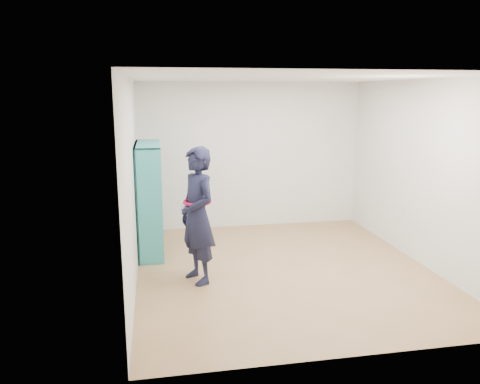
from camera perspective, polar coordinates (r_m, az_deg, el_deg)
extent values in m
plane|color=olive|center=(6.63, 5.30, -9.36)|extent=(4.50, 4.50, 0.00)
plane|color=white|center=(6.18, 5.78, 13.70)|extent=(4.50, 4.50, 0.00)
cube|color=silver|center=(6.05, -13.02, 1.10)|extent=(0.02, 4.50, 2.60)
cube|color=silver|center=(7.09, 21.29, 2.17)|extent=(0.02, 4.50, 2.60)
cube|color=silver|center=(8.44, 1.34, 4.45)|extent=(4.00, 0.02, 2.60)
cube|color=silver|center=(4.21, 13.94, -3.67)|extent=(4.00, 0.02, 2.60)
cube|color=teal|center=(6.65, -10.99, -1.92)|extent=(0.37, 0.03, 1.67)
cube|color=teal|center=(7.85, -10.95, 0.22)|extent=(0.37, 0.03, 1.67)
cube|color=teal|center=(7.47, -10.72, -6.94)|extent=(0.37, 1.26, 0.03)
cube|color=teal|center=(7.11, -11.23, 5.73)|extent=(0.37, 1.26, 0.03)
cube|color=teal|center=(7.25, -12.31, -0.81)|extent=(0.03, 1.26, 1.67)
cube|color=teal|center=(7.05, -10.98, -1.12)|extent=(0.34, 0.03, 1.62)
cube|color=teal|center=(7.44, -10.96, -0.42)|extent=(0.34, 0.03, 1.62)
cube|color=teal|center=(7.34, -10.84, -3.85)|extent=(0.34, 1.20, 0.03)
cube|color=teal|center=(7.24, -10.97, -0.76)|extent=(0.34, 1.20, 0.03)
cube|color=teal|center=(7.17, -11.10, 2.40)|extent=(0.34, 1.20, 0.03)
cube|color=beige|center=(7.06, -10.57, -7.46)|extent=(0.23, 0.15, 0.09)
cube|color=black|center=(6.85, -10.64, -3.56)|extent=(0.19, 0.17, 0.30)
cube|color=maroon|center=(6.76, -10.77, -0.50)|extent=(0.19, 0.17, 0.24)
cube|color=silver|center=(6.76, -10.96, 2.32)|extent=(0.23, 0.15, 0.09)
cube|color=navy|center=(7.35, -10.53, -5.74)|extent=(0.19, 0.17, 0.31)
cube|color=brown|center=(7.24, -10.64, -2.75)|extent=(0.19, 0.17, 0.29)
cube|color=#BFB28C|center=(7.23, -10.82, -0.32)|extent=(0.23, 0.15, 0.09)
cube|color=#26594C|center=(7.08, -10.90, 3.59)|extent=(0.19, 0.17, 0.29)
cube|color=beige|center=(7.75, -10.52, -5.11)|extent=(0.19, 0.17, 0.24)
cube|color=black|center=(7.71, -10.70, -2.64)|extent=(0.23, 0.15, 0.09)
cube|color=maroon|center=(7.55, -10.76, 0.89)|extent=(0.19, 0.17, 0.27)
cube|color=silver|center=(7.48, -10.88, 3.77)|extent=(0.19, 0.17, 0.22)
imported|color=black|center=(5.98, -5.21, -2.89)|extent=(0.64, 0.76, 1.76)
torus|color=#A30C37|center=(5.93, -5.25, -1.22)|extent=(0.48, 0.48, 0.04)
cube|color=silver|center=(5.96, -6.95, -1.82)|extent=(0.08, 0.09, 0.14)
cube|color=black|center=(5.96, -6.95, -1.82)|extent=(0.08, 0.09, 0.14)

